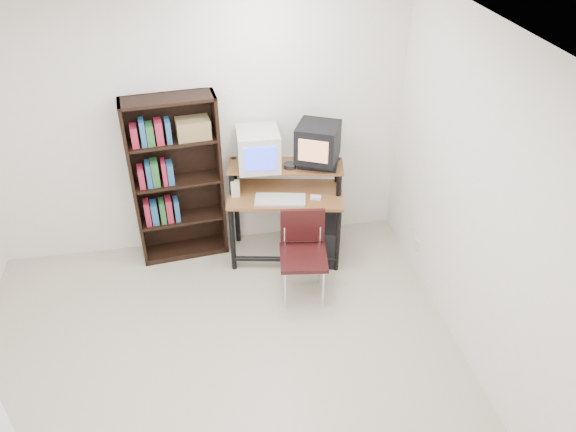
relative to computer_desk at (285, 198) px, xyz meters
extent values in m
cube|color=beige|center=(-0.79, -1.62, -0.68)|extent=(4.00, 4.00, 0.01)
cube|color=white|center=(-0.79, -1.62, 1.93)|extent=(4.00, 4.00, 0.01)
cube|color=white|center=(-0.79, 0.38, 0.63)|extent=(4.00, 0.01, 2.60)
cube|color=white|center=(1.21, -1.62, 0.63)|extent=(0.01, 4.00, 2.60)
cube|color=brown|center=(0.00, -0.02, 0.05)|extent=(1.17, 0.74, 0.03)
cube|color=brown|center=(0.02, 0.09, 0.30)|extent=(1.13, 0.53, 0.02)
cylinder|color=black|center=(-0.54, -0.15, -0.31)|extent=(0.05, 0.05, 0.72)
cylinder|color=black|center=(0.44, -0.34, -0.31)|extent=(0.05, 0.05, 0.72)
cylinder|color=black|center=(-0.45, 0.31, -0.18)|extent=(0.05, 0.05, 0.98)
cylinder|color=black|center=(0.53, 0.11, -0.18)|extent=(0.05, 0.05, 0.98)
cylinder|color=black|center=(-0.05, -0.24, -0.55)|extent=(1.00, 0.24, 0.05)
cube|color=beige|center=(-0.23, 0.13, 0.48)|extent=(0.40, 0.40, 0.36)
cube|color=#2D40F1|center=(-0.24, -0.07, 0.48)|extent=(0.29, 0.02, 0.23)
cube|color=black|center=(0.33, 0.04, 0.34)|extent=(0.43, 0.37, 0.08)
cube|color=black|center=(0.31, 0.03, 0.55)|extent=(0.49, 0.48, 0.35)
cube|color=tan|center=(0.23, -0.13, 0.55)|extent=(0.25, 0.13, 0.21)
cylinder|color=#26262B|center=(0.05, 0.03, 0.32)|extent=(0.13, 0.13, 0.05)
cube|color=beige|center=(-0.07, -0.13, 0.06)|extent=(0.50, 0.30, 0.03)
cube|color=black|center=(0.25, -0.17, 0.05)|extent=(0.27, 0.25, 0.01)
cube|color=white|center=(0.26, -0.16, 0.07)|extent=(0.11, 0.09, 0.03)
cube|color=beige|center=(-0.47, 0.03, 0.13)|extent=(0.09, 0.08, 0.17)
cube|color=black|center=(0.41, -0.12, -0.46)|extent=(0.31, 0.49, 0.42)
cube|color=black|center=(0.05, -0.65, -0.23)|extent=(0.47, 0.47, 0.04)
cube|color=black|center=(0.07, -0.47, -0.01)|extent=(0.40, 0.09, 0.34)
cylinder|color=silver|center=(-0.14, -0.80, -0.46)|extent=(0.02, 0.02, 0.43)
cylinder|color=silver|center=(0.19, -0.84, -0.46)|extent=(0.02, 0.02, 0.43)
cylinder|color=silver|center=(-0.10, -0.46, -0.46)|extent=(0.02, 0.02, 0.43)
cylinder|color=silver|center=(0.24, -0.51, -0.46)|extent=(0.02, 0.02, 0.43)
cube|color=black|center=(-1.41, 0.17, 0.17)|extent=(0.06, 0.28, 1.68)
cube|color=black|center=(-0.60, 0.25, 0.17)|extent=(0.06, 0.28, 1.68)
cube|color=black|center=(-1.02, 0.34, 0.17)|extent=(0.84, 0.10, 1.68)
cube|color=black|center=(-1.00, 0.21, 0.99)|extent=(0.86, 0.36, 0.03)
cube|color=black|center=(-1.00, 0.21, -0.64)|extent=(0.86, 0.36, 0.06)
cube|color=black|center=(-1.00, 0.21, -0.25)|extent=(0.80, 0.34, 0.03)
cube|color=black|center=(-1.00, 0.21, 0.17)|extent=(0.80, 0.34, 0.02)
cube|color=black|center=(-1.00, 0.21, 0.59)|extent=(0.80, 0.34, 0.02)
cube|color=olive|center=(-0.80, 0.23, 0.69)|extent=(0.32, 0.23, 0.18)
cube|color=beige|center=(1.20, -0.47, -0.37)|extent=(0.02, 0.08, 0.12)
camera|label=1|loc=(-0.78, -4.47, 2.90)|focal=35.00mm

